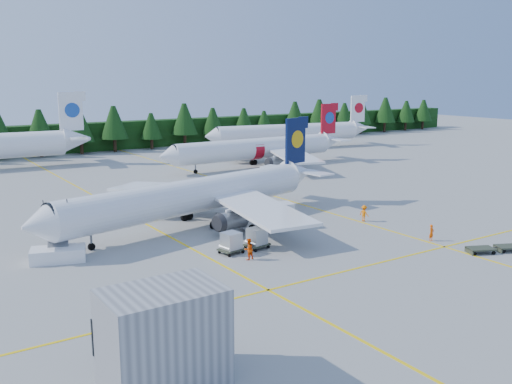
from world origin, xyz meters
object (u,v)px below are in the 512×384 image
airstairs (58,250)px  service_truck (268,216)px  airliner_navy (186,198)px  airliner_red (252,149)px

airstairs → service_truck: 21.36m
airliner_navy → airstairs: bearing=-177.9°
airliner_red → service_truck: 40.66m
airliner_red → airstairs: airliner_red is taller
airliner_navy → airliner_red: (27.78, 30.22, 0.00)m
airliner_red → airliner_navy: bearing=-133.4°
service_truck → airstairs: bearing=-168.7°
airstairs → airliner_red: bearing=56.8°
airliner_red → airstairs: 53.95m
airstairs → service_truck: airstairs is taller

